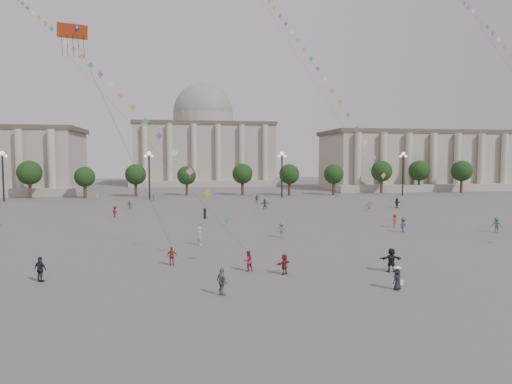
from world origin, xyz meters
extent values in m
plane|color=#5B5855|center=(0.00, 0.00, 0.00)|extent=(360.00, 360.00, 0.00)
cube|color=#A99B8D|center=(75.00, 95.00, 8.00)|extent=(80.00, 22.00, 16.00)
cube|color=#50473B|center=(75.00, 95.00, 16.60)|extent=(81.60, 22.44, 1.20)
cube|color=#A99B8D|center=(75.00, 82.00, 1.00)|extent=(84.00, 4.00, 2.00)
cube|color=#A99B8D|center=(0.00, 130.00, 10.00)|extent=(46.00, 30.00, 20.00)
cube|color=#50473B|center=(0.00, 130.00, 20.60)|extent=(46.92, 30.60, 1.20)
cube|color=#A99B8D|center=(0.00, 113.00, 1.00)|extent=(48.30, 4.00, 2.00)
cylinder|color=#A99B8D|center=(0.00, 130.00, 22.50)|extent=(21.00, 21.00, 5.00)
sphere|color=gray|center=(0.00, 130.00, 25.00)|extent=(21.00, 21.00, 21.00)
cylinder|color=#38291C|center=(-42.00, 78.00, 1.76)|extent=(0.70, 0.70, 3.52)
sphere|color=black|center=(-42.00, 78.00, 5.44)|extent=(5.12, 5.12, 5.12)
cylinder|color=#38291C|center=(-30.00, 78.00, 1.76)|extent=(0.70, 0.70, 3.52)
sphere|color=black|center=(-30.00, 78.00, 5.44)|extent=(5.12, 5.12, 5.12)
cylinder|color=#38291C|center=(-18.00, 78.00, 1.76)|extent=(0.70, 0.70, 3.52)
sphere|color=black|center=(-18.00, 78.00, 5.44)|extent=(5.12, 5.12, 5.12)
cylinder|color=#38291C|center=(-6.00, 78.00, 1.76)|extent=(0.70, 0.70, 3.52)
sphere|color=black|center=(-6.00, 78.00, 5.44)|extent=(5.12, 5.12, 5.12)
cylinder|color=#38291C|center=(6.00, 78.00, 1.76)|extent=(0.70, 0.70, 3.52)
sphere|color=black|center=(6.00, 78.00, 5.44)|extent=(5.12, 5.12, 5.12)
cylinder|color=#38291C|center=(18.00, 78.00, 1.76)|extent=(0.70, 0.70, 3.52)
sphere|color=black|center=(18.00, 78.00, 5.44)|extent=(5.12, 5.12, 5.12)
cylinder|color=#38291C|center=(30.00, 78.00, 1.76)|extent=(0.70, 0.70, 3.52)
sphere|color=black|center=(30.00, 78.00, 5.44)|extent=(5.12, 5.12, 5.12)
cylinder|color=#38291C|center=(42.00, 78.00, 1.76)|extent=(0.70, 0.70, 3.52)
sphere|color=black|center=(42.00, 78.00, 5.44)|extent=(5.12, 5.12, 5.12)
cylinder|color=#38291C|center=(54.00, 78.00, 1.76)|extent=(0.70, 0.70, 3.52)
sphere|color=black|center=(54.00, 78.00, 5.44)|extent=(5.12, 5.12, 5.12)
cylinder|color=#38291C|center=(66.00, 78.00, 1.76)|extent=(0.70, 0.70, 3.52)
sphere|color=black|center=(66.00, 78.00, 5.44)|extent=(5.12, 5.12, 5.12)
cylinder|color=#262628|center=(-45.00, 70.00, 5.00)|extent=(0.36, 0.36, 10.00)
sphere|color=#FFE5B2|center=(-45.00, 70.00, 10.20)|extent=(0.90, 0.90, 0.90)
sphere|color=#FFE5B2|center=(-44.30, 70.00, 9.60)|extent=(0.60, 0.60, 0.60)
cylinder|color=#262628|center=(-15.00, 70.00, 5.00)|extent=(0.36, 0.36, 10.00)
sphere|color=#FFE5B2|center=(-15.00, 70.00, 10.20)|extent=(0.90, 0.90, 0.90)
sphere|color=#FFE5B2|center=(-15.70, 70.00, 9.60)|extent=(0.60, 0.60, 0.60)
sphere|color=#FFE5B2|center=(-14.30, 70.00, 9.60)|extent=(0.60, 0.60, 0.60)
cylinder|color=#262628|center=(15.00, 70.00, 5.00)|extent=(0.36, 0.36, 10.00)
sphere|color=#FFE5B2|center=(15.00, 70.00, 10.20)|extent=(0.90, 0.90, 0.90)
sphere|color=#FFE5B2|center=(14.30, 70.00, 9.60)|extent=(0.60, 0.60, 0.60)
sphere|color=#FFE5B2|center=(15.70, 70.00, 9.60)|extent=(0.60, 0.60, 0.60)
cylinder|color=#262628|center=(45.00, 70.00, 5.00)|extent=(0.36, 0.36, 10.00)
sphere|color=#FFE5B2|center=(45.00, 70.00, 10.20)|extent=(0.90, 0.90, 0.90)
sphere|color=#FFE5B2|center=(44.30, 70.00, 9.60)|extent=(0.60, 0.60, 0.60)
sphere|color=#FFE5B2|center=(45.70, 70.00, 9.60)|extent=(0.60, 0.60, 0.60)
imported|color=#304B6C|center=(6.92, 57.13, 0.89)|extent=(1.05, 0.45, 1.77)
imported|color=black|center=(8.51, 0.82, 0.97)|extent=(1.85, 0.76, 1.94)
imported|color=#ADADA9|center=(-14.00, 67.05, 0.76)|extent=(1.11, 1.45, 1.53)
imported|color=slate|center=(3.28, 17.83, 0.89)|extent=(1.20, 0.74, 1.78)
imported|color=silver|center=(24.21, 41.35, 0.88)|extent=(1.68, 0.74, 1.75)
imported|color=maroon|center=(19.83, 23.06, 0.90)|extent=(1.28, 1.30, 1.79)
imported|color=black|center=(30.88, 44.60, 0.92)|extent=(1.72, 1.37, 1.83)
imported|color=#BBBAB6|center=(-25.75, 68.00, 0.74)|extent=(0.52, 0.63, 1.48)
imported|color=#5B5A5F|center=(6.72, 46.87, 0.94)|extent=(1.80, 0.76, 1.88)
imported|color=beige|center=(-6.24, 14.83, 0.97)|extent=(0.74, 0.84, 1.94)
imported|color=#375A7D|center=(30.11, 16.86, 0.96)|extent=(1.38, 1.37, 1.91)
imported|color=#5A5B5E|center=(-17.25, 50.70, 0.77)|extent=(0.97, 0.59, 1.54)
imported|color=maroon|center=(-18.22, 39.50, 0.91)|extent=(1.25, 1.35, 1.83)
imported|color=black|center=(-4.59, 35.99, 0.80)|extent=(0.75, 0.91, 1.59)
imported|color=#953628|center=(-8.97, 6.01, 0.80)|extent=(0.95, 0.42, 1.59)
imported|color=black|center=(-18.46, 2.22, 0.95)|extent=(1.19, 0.98, 1.90)
imported|color=maroon|center=(-0.17, 1.47, 0.81)|extent=(1.48, 1.29, 1.62)
imported|color=slate|center=(-5.51, -3.26, 0.93)|extent=(0.92, 1.18, 1.86)
imported|color=#9A2A3E|center=(-2.84, 2.93, 0.85)|extent=(1.00, 0.90, 1.70)
imported|color=navy|center=(18.92, 18.98, 0.91)|extent=(1.35, 1.22, 1.82)
imported|color=black|center=(6.65, -3.96, 0.73)|extent=(0.85, 0.75, 1.46)
cone|color=white|center=(6.65, -3.96, 1.62)|extent=(0.52, 0.52, 0.14)
cylinder|color=white|center=(6.65, -3.96, 1.56)|extent=(0.60, 0.60, 0.02)
cube|color=white|center=(6.90, -4.11, 0.55)|extent=(0.22, 0.10, 0.35)
cube|color=#BC3614|center=(-16.19, 4.41, 18.85)|extent=(2.26, 1.13, 1.02)
cube|color=#18882F|center=(-16.54, 4.37, 19.10)|extent=(0.39, 0.29, 0.34)
cube|color=#1E33A4|center=(-15.84, 4.37, 19.10)|extent=(0.39, 0.29, 0.34)
sphere|color=yellow|center=(-16.54, 4.33, 19.10)|extent=(0.20, 0.20, 0.20)
sphere|color=yellow|center=(-15.84, 4.33, 19.10)|extent=(0.20, 0.20, 0.20)
cylinder|color=#3F3F3F|center=(-12.58, 5.21, 10.22)|extent=(0.02, 0.02, 18.77)
cylinder|color=#3F3F3F|center=(-19.15, 27.97, 18.94)|extent=(0.02, 0.02, 69.20)
cube|color=#4BA25F|center=(-4.32, 5.20, 4.02)|extent=(0.76, 0.25, 0.76)
cube|color=gold|center=(-5.81, 7.48, 6.04)|extent=(0.76, 0.25, 0.76)
cube|color=pink|center=(-7.29, 9.76, 7.91)|extent=(0.76, 0.25, 0.76)
cube|color=white|center=(-8.77, 12.03, 9.69)|extent=(0.76, 0.25, 0.76)
cube|color=#9251A3|center=(-10.25, 14.31, 11.40)|extent=(0.76, 0.25, 0.76)
cube|color=#4BA25F|center=(-11.74, 16.59, 13.06)|extent=(0.76, 0.25, 0.76)
cube|color=gold|center=(-13.22, 18.86, 14.67)|extent=(0.76, 0.25, 0.76)
cube|color=pink|center=(-14.70, 21.14, 16.26)|extent=(0.76, 0.25, 0.76)
cube|color=white|center=(-16.18, 23.42, 17.81)|extent=(0.76, 0.25, 0.76)
cube|color=#9251A3|center=(-17.66, 25.69, 19.34)|extent=(0.76, 0.25, 0.76)
cube|color=#4BA25F|center=(-19.15, 27.97, 20.85)|extent=(0.76, 0.25, 0.76)
cube|color=gold|center=(-20.63, 30.25, 22.33)|extent=(0.76, 0.25, 0.76)
cube|color=pink|center=(-22.11, 32.52, 23.80)|extent=(0.76, 0.25, 0.76)
cube|color=white|center=(-23.59, 34.80, 25.25)|extent=(0.76, 0.25, 0.76)
cube|color=#9251A3|center=(-25.08, 37.08, 26.68)|extent=(0.76, 0.25, 0.76)
cube|color=#4BA25F|center=(-26.56, 39.35, 28.10)|extent=(0.76, 0.25, 0.76)
cube|color=gold|center=(-28.04, 41.63, 29.51)|extent=(0.76, 0.25, 0.76)
cube|color=pink|center=(-29.52, 43.91, 30.90)|extent=(0.76, 0.25, 0.76)
cube|color=white|center=(-31.00, 46.18, 32.29)|extent=(0.76, 0.25, 0.76)
cube|color=#9251A3|center=(-32.49, 48.46, 33.66)|extent=(0.76, 0.25, 0.76)
cube|color=#4BA25F|center=(-33.97, 50.74, 35.02)|extent=(0.76, 0.25, 0.76)
cylinder|color=#3F3F3F|center=(11.00, 38.73, 24.63)|extent=(0.02, 0.02, 62.86)
cube|color=#4BA25F|center=(18.29, 20.56, 4.50)|extent=(0.76, 0.25, 0.76)
cube|color=gold|center=(17.65, 22.14, 6.91)|extent=(0.76, 0.25, 0.76)
cube|color=pink|center=(17.02, 23.72, 9.13)|extent=(0.76, 0.25, 0.76)
cube|color=white|center=(16.39, 25.30, 11.25)|extent=(0.76, 0.25, 0.76)
cube|color=#9251A3|center=(15.75, 26.88, 13.28)|extent=(0.76, 0.25, 0.76)
cube|color=#4BA25F|center=(15.12, 28.46, 15.26)|extent=(0.76, 0.25, 0.76)
cube|color=gold|center=(14.49, 30.04, 17.18)|extent=(0.76, 0.25, 0.76)
cube|color=pink|center=(13.85, 31.62, 19.07)|extent=(0.76, 0.25, 0.76)
cube|color=white|center=(13.22, 33.20, 20.92)|extent=(0.76, 0.25, 0.76)
cube|color=#9251A3|center=(12.59, 34.78, 22.73)|extent=(0.76, 0.25, 0.76)
cube|color=#4BA25F|center=(11.95, 36.36, 24.53)|extent=(0.76, 0.25, 0.76)
cube|color=gold|center=(11.32, 37.94, 26.29)|extent=(0.76, 0.25, 0.76)
cube|color=pink|center=(10.69, 39.52, 28.04)|extent=(0.76, 0.25, 0.76)
cube|color=white|center=(10.05, 41.09, 29.76)|extent=(0.76, 0.25, 0.76)
cube|color=#9251A3|center=(9.42, 42.67, 31.47)|extent=(0.76, 0.25, 0.76)
cube|color=#4BA25F|center=(8.78, 44.25, 33.16)|extent=(0.76, 0.25, 0.76)
cube|color=gold|center=(8.15, 45.83, 34.84)|extent=(0.76, 0.25, 0.76)
cube|color=pink|center=(7.52, 47.41, 36.50)|extent=(0.76, 0.25, 0.76)
cube|color=gold|center=(36.09, 23.14, 23.17)|extent=(0.76, 0.25, 0.76)
cube|color=pink|center=(36.69, 25.25, 24.70)|extent=(0.76, 0.25, 0.76)
cube|color=white|center=(37.28, 27.36, 26.20)|extent=(0.76, 0.25, 0.76)
cube|color=#9251A3|center=(37.87, 29.46, 27.70)|extent=(0.76, 0.25, 0.76)
cube|color=#4BA25F|center=(38.47, 31.57, 29.17)|extent=(0.76, 0.25, 0.76)
cube|color=gold|center=(39.06, 33.68, 30.64)|extent=(0.76, 0.25, 0.76)
cube|color=pink|center=(39.66, 35.79, 32.09)|extent=(0.76, 0.25, 0.76)
cube|color=white|center=(40.25, 37.89, 33.53)|extent=(0.76, 0.25, 0.76)
cube|color=#9251A3|center=(40.85, 40.00, 34.95)|extent=(0.76, 0.25, 0.76)
cube|color=#4BA25F|center=(41.44, 42.11, 36.37)|extent=(0.76, 0.25, 0.76)
camera|label=1|loc=(-8.14, -33.08, 9.15)|focal=32.00mm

